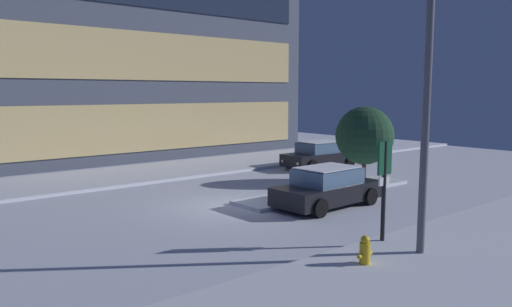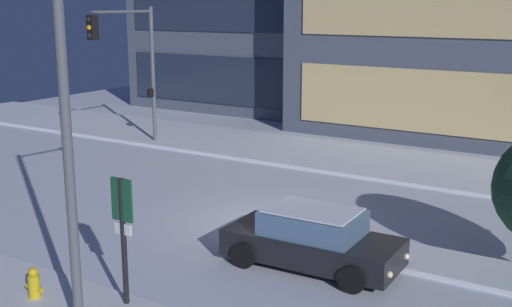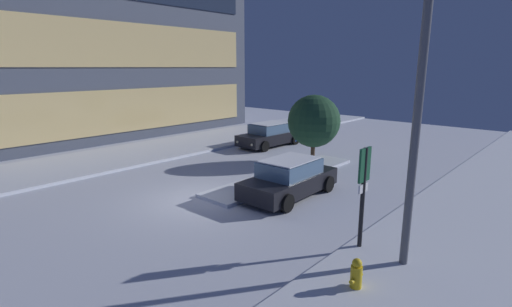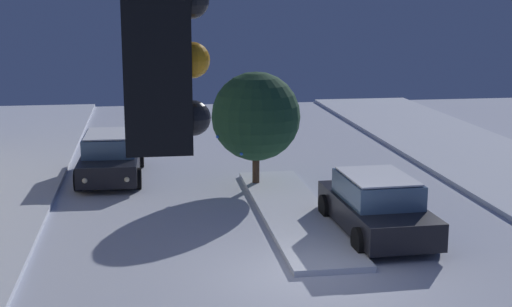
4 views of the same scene
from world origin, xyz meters
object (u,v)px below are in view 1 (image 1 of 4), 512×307
car_near (327,188)px  decorated_tree_median (365,136)px  fire_hydrant (365,253)px  parking_info_sign (384,179)px  car_far (320,155)px  street_lamp_arched (407,52)px

car_near → decorated_tree_median: bearing=22.4°
fire_hydrant → parking_info_sign: (1.89, 0.87, 1.46)m
decorated_tree_median → fire_hydrant: bearing=-141.7°
car_far → decorated_tree_median: size_ratio=1.30×
fire_hydrant → parking_info_sign: parking_info_sign is taller
street_lamp_arched → parking_info_sign: street_lamp_arched is taller
parking_info_sign → decorated_tree_median: 9.78m
car_far → fire_hydrant: 16.17m
car_far → street_lamp_arched: bearing=52.9°
car_near → fire_hydrant: 6.57m
street_lamp_arched → fire_hydrant: (-1.88, -0.28, -4.85)m
car_near → street_lamp_arched: street_lamp_arched is taller
street_lamp_arched → car_near: bearing=-17.7°
car_far → fire_hydrant: car_far is taller
car_far → fire_hydrant: size_ratio=5.57×
car_far → parking_info_sign: (-9.18, -10.92, 1.16)m
fire_hydrant → decorated_tree_median: 11.92m
street_lamp_arched → parking_info_sign: bearing=7.8°
fire_hydrant → decorated_tree_median: (9.24, 7.30, 1.81)m
car_near → car_far: 9.62m
fire_hydrant → decorated_tree_median: size_ratio=0.23×
car_near → car_far: bearing=42.7°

